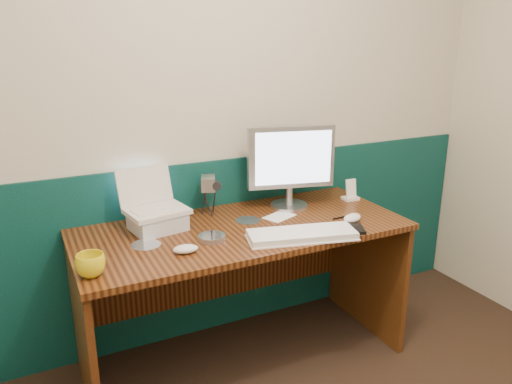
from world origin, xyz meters
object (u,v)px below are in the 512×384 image
laptop (156,191)px  camcorder (209,194)px  mug (91,265)px  monitor (290,166)px  keyboard (302,235)px  desk (243,295)px

laptop → camcorder: size_ratio=1.23×
laptop → mug: size_ratio=2.39×
monitor → keyboard: monitor is taller
laptop → mug: laptop is taller
laptop → camcorder: laptop is taller
keyboard → mug: (-0.93, 0.04, 0.03)m
desk → monitor: 0.71m
monitor → camcorder: monitor is taller
laptop → keyboard: size_ratio=0.55×
keyboard → camcorder: bearing=132.7°
mug → keyboard: bearing=-2.2°
desk → camcorder: bearing=108.6°
camcorder → desk: bearing=-50.4°
keyboard → desk: bearing=140.9°
laptop → mug: (-0.36, -0.36, -0.15)m
monitor → mug: (-1.09, -0.36, -0.19)m
camcorder → mug: bearing=-124.5°
desk → laptop: bearing=159.0°
laptop → keyboard: bearing=-44.7°
laptop → monitor: 0.73m
desk → keyboard: size_ratio=3.24×
keyboard → monitor: bearing=82.2°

